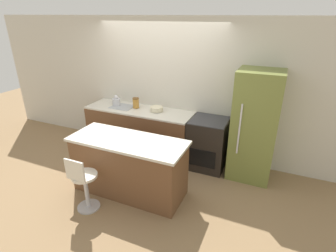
{
  "coord_description": "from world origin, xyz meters",
  "views": [
    {
      "loc": [
        2.12,
        -3.82,
        2.62
      ],
      "look_at": [
        0.57,
        -0.27,
        0.95
      ],
      "focal_mm": 28.0,
      "sensor_mm": 36.0,
      "label": 1
    }
  ],
  "objects_px": {
    "kettle": "(116,101)",
    "mixing_bowl": "(157,109)",
    "oven_range": "(208,143)",
    "stool_chair": "(84,184)",
    "refrigerator": "(254,126)"
  },
  "relations": [
    {
      "from": "kettle",
      "to": "mixing_bowl",
      "type": "height_order",
      "value": "kettle"
    },
    {
      "from": "stool_chair",
      "to": "kettle",
      "type": "distance_m",
      "value": 2.11
    },
    {
      "from": "kettle",
      "to": "oven_range",
      "type": "bearing_deg",
      "value": -1.46
    },
    {
      "from": "refrigerator",
      "to": "kettle",
      "type": "height_order",
      "value": "refrigerator"
    },
    {
      "from": "oven_range",
      "to": "mixing_bowl",
      "type": "xyz_separation_m",
      "value": [
        -1.05,
        0.05,
        0.5
      ]
    },
    {
      "from": "refrigerator",
      "to": "mixing_bowl",
      "type": "xyz_separation_m",
      "value": [
        -1.81,
        0.04,
        0.03
      ]
    },
    {
      "from": "mixing_bowl",
      "to": "refrigerator",
      "type": "bearing_deg",
      "value": -1.4
    },
    {
      "from": "oven_range",
      "to": "stool_chair",
      "type": "bearing_deg",
      "value": -124.28
    },
    {
      "from": "kettle",
      "to": "mixing_bowl",
      "type": "relative_size",
      "value": 0.83
    },
    {
      "from": "oven_range",
      "to": "stool_chair",
      "type": "xyz_separation_m",
      "value": [
        -1.26,
        -1.85,
        -0.04
      ]
    },
    {
      "from": "oven_range",
      "to": "kettle",
      "type": "relative_size",
      "value": 4.55
    },
    {
      "from": "refrigerator",
      "to": "stool_chair",
      "type": "distance_m",
      "value": 2.79
    },
    {
      "from": "kettle",
      "to": "mixing_bowl",
      "type": "bearing_deg",
      "value": 0.0
    },
    {
      "from": "mixing_bowl",
      "to": "stool_chair",
      "type": "bearing_deg",
      "value": -96.41
    },
    {
      "from": "oven_range",
      "to": "refrigerator",
      "type": "distance_m",
      "value": 0.89
    }
  ]
}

